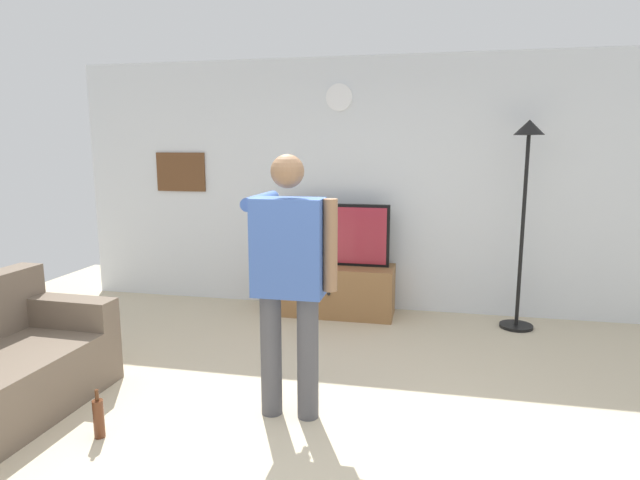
# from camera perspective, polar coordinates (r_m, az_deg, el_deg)

# --- Properties ---
(ground_plane) EXTENTS (8.40, 8.40, 0.00)m
(ground_plane) POSITION_cam_1_polar(r_m,az_deg,el_deg) (3.39, -3.37, -21.46)
(ground_plane) COLOR beige
(back_wall) EXTENTS (6.40, 0.10, 2.70)m
(back_wall) POSITION_cam_1_polar(r_m,az_deg,el_deg) (5.80, 4.24, 5.84)
(back_wall) COLOR silver
(back_wall) RESTS_ON ground_plane
(tv_stand) EXTENTS (1.28, 0.52, 0.53)m
(tv_stand) POSITION_cam_1_polar(r_m,az_deg,el_deg) (5.68, 1.44, -5.36)
(tv_stand) COLOR olive
(tv_stand) RESTS_ON ground_plane
(television) EXTENTS (1.16, 0.07, 0.65)m
(television) POSITION_cam_1_polar(r_m,az_deg,el_deg) (5.60, 1.56, 0.60)
(television) COLOR black
(television) RESTS_ON tv_stand
(wall_clock) EXTENTS (0.28, 0.03, 0.28)m
(wall_clock) POSITION_cam_1_polar(r_m,az_deg,el_deg) (5.78, 2.08, 15.07)
(wall_clock) COLOR white
(framed_picture) EXTENTS (0.59, 0.04, 0.44)m
(framed_picture) POSITION_cam_1_polar(r_m,az_deg,el_deg) (6.36, -14.70, 7.09)
(framed_picture) COLOR brown
(floor_lamp) EXTENTS (0.32, 0.32, 2.02)m
(floor_lamp) POSITION_cam_1_polar(r_m,az_deg,el_deg) (5.40, 21.23, 5.85)
(floor_lamp) COLOR black
(floor_lamp) RESTS_ON ground_plane
(person_standing_nearer_lamp) EXTENTS (0.63, 0.78, 1.72)m
(person_standing_nearer_lamp) POSITION_cam_1_polar(r_m,az_deg,el_deg) (3.40, -3.36, -3.34)
(person_standing_nearer_lamp) COLOR #4C4C51
(person_standing_nearer_lamp) RESTS_ON ground_plane
(beverage_bottle) EXTENTS (0.07, 0.07, 0.31)m
(beverage_bottle) POSITION_cam_1_polar(r_m,az_deg,el_deg) (3.69, -22.68, -17.22)
(beverage_bottle) COLOR #592D19
(beverage_bottle) RESTS_ON ground_plane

